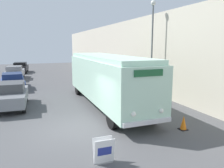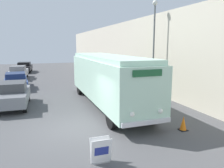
% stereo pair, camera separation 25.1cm
% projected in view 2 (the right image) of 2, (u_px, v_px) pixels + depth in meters
% --- Properties ---
extents(ground_plane, '(80.00, 80.00, 0.00)m').
position_uv_depth(ground_plane, '(74.00, 129.00, 10.22)').
color(ground_plane, '#4C4C4F').
extents(building_wall_right, '(0.30, 60.00, 6.27)m').
position_uv_depth(building_wall_right, '(133.00, 53.00, 21.44)').
color(building_wall_right, beige).
rests_on(building_wall_right, ground_plane).
extents(vintage_bus, '(2.42, 10.65, 3.24)m').
position_uv_depth(vintage_bus, '(107.00, 77.00, 13.91)').
color(vintage_bus, black).
rests_on(vintage_bus, ground_plane).
extents(sign_board, '(0.69, 0.32, 0.86)m').
position_uv_depth(sign_board, '(101.00, 151.00, 7.24)').
color(sign_board, gray).
rests_on(sign_board, ground_plane).
extents(streetlamp, '(0.36, 0.36, 7.00)m').
position_uv_depth(streetlamp, '(154.00, 37.00, 15.75)').
color(streetlamp, '#595E60').
rests_on(streetlamp, ground_plane).
extents(parked_car_near, '(2.03, 4.20, 1.60)m').
position_uv_depth(parked_car_near, '(13.00, 95.00, 13.71)').
color(parked_car_near, black).
rests_on(parked_car_near, ground_plane).
extents(parked_car_mid, '(2.23, 4.80, 1.40)m').
position_uv_depth(parked_car_mid, '(16.00, 80.00, 19.83)').
color(parked_car_mid, black).
rests_on(parked_car_mid, ground_plane).
extents(parked_car_far, '(2.12, 4.87, 1.50)m').
position_uv_depth(parked_car_far, '(18.00, 72.00, 25.44)').
color(parked_car_far, black).
rests_on(parked_car_far, ground_plane).
extents(parked_car_distant, '(2.20, 4.52, 1.45)m').
position_uv_depth(parked_car_distant, '(24.00, 67.00, 31.51)').
color(parked_car_distant, black).
rests_on(parked_car_distant, ground_plane).
extents(traffic_cone, '(0.36, 0.36, 0.67)m').
position_uv_depth(traffic_cone, '(183.00, 123.00, 10.02)').
color(traffic_cone, black).
rests_on(traffic_cone, ground_plane).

